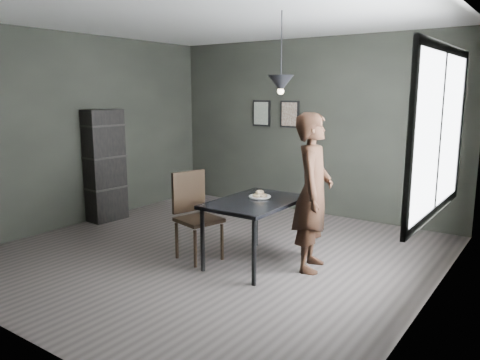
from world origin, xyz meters
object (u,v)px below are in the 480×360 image
Objects in this scene: pendant_lamp at (281,84)px; shelf_unit at (105,166)px; woman at (313,193)px; white_plate at (260,197)px; cafe_table at (255,207)px; wood_chair at (194,209)px.

shelf_unit is at bearing 177.27° from pendant_lamp.
shelf_unit is (-3.52, 0.02, -0.02)m from woman.
woman reaches higher than shelf_unit.
shelf_unit is at bearing 177.80° from white_plate.
cafe_table is at bearing 94.30° from woman.
woman is at bearing 20.74° from pendant_lamp.
pendant_lamp reaches higher than woman.
cafe_table is 0.75m from wood_chair.
woman reaches higher than wood_chair.
pendant_lamp is at bearing 93.86° from woman.
wood_chair is 0.61× the size of shelf_unit.
pendant_lamp is (0.96, 0.34, 1.46)m from wood_chair.
woman is at bearing 34.73° from wood_chair.
woman is at bearing 8.39° from white_plate.
white_plate is 0.13× the size of woman.
cafe_table is 2.94m from shelf_unit.
white_plate is 0.65m from woman.
shelf_unit is 1.97× the size of pendant_lamp.
shelf_unit is (-2.21, 0.50, 0.26)m from wood_chair.
pendant_lamp reaches higher than shelf_unit.
cafe_table is 1.41m from pendant_lamp.
cafe_table is 0.17m from white_plate.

